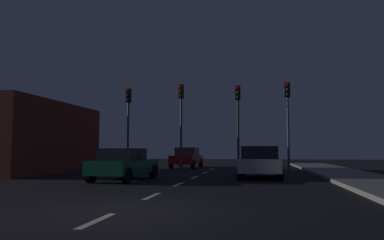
{
  "coord_description": "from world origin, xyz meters",
  "views": [
    {
      "loc": [
        2.98,
        -7.99,
        1.33
      ],
      "look_at": [
        -0.75,
        13.88,
        3.11
      ],
      "focal_mm": 35.06,
      "sensor_mm": 36.0,
      "label": 1
    }
  ],
  "objects_px": {
    "traffic_signal_center_right": "(238,111)",
    "traffic_signal_far_right": "(288,110)",
    "traffic_signal_far_left": "(128,113)",
    "car_oncoming_far": "(187,158)",
    "traffic_signal_center_left": "(181,111)",
    "car_stopped_ahead": "(260,162)",
    "car_adjacent_lane": "(124,164)"
  },
  "relations": [
    {
      "from": "traffic_signal_far_right",
      "to": "traffic_signal_far_left",
      "type": "bearing_deg",
      "value": -180.0
    },
    {
      "from": "car_adjacent_lane",
      "to": "traffic_signal_far_left",
      "type": "bearing_deg",
      "value": 108.34
    },
    {
      "from": "car_oncoming_far",
      "to": "traffic_signal_center_right",
      "type": "bearing_deg",
      "value": -48.41
    },
    {
      "from": "traffic_signal_far_left",
      "to": "car_adjacent_lane",
      "type": "distance_m",
      "value": 8.38
    },
    {
      "from": "traffic_signal_center_right",
      "to": "car_oncoming_far",
      "type": "relative_size",
      "value": 1.25
    },
    {
      "from": "car_oncoming_far",
      "to": "traffic_signal_far_right",
      "type": "bearing_deg",
      "value": -32.98
    },
    {
      "from": "traffic_signal_center_right",
      "to": "car_oncoming_far",
      "type": "xyz_separation_m",
      "value": [
        -4.07,
        4.58,
        -2.94
      ]
    },
    {
      "from": "traffic_signal_center_left",
      "to": "traffic_signal_center_right",
      "type": "relative_size",
      "value": 1.03
    },
    {
      "from": "car_stopped_ahead",
      "to": "traffic_signal_far_left",
      "type": "bearing_deg",
      "value": 149.26
    },
    {
      "from": "traffic_signal_far_left",
      "to": "traffic_signal_center_right",
      "type": "relative_size",
      "value": 1.0
    },
    {
      "from": "traffic_signal_center_left",
      "to": "car_stopped_ahead",
      "type": "xyz_separation_m",
      "value": [
        4.82,
        -4.95,
        -3.05
      ]
    },
    {
      "from": "traffic_signal_far_left",
      "to": "car_stopped_ahead",
      "type": "relative_size",
      "value": 1.3
    },
    {
      "from": "car_adjacent_lane",
      "to": "car_oncoming_far",
      "type": "xyz_separation_m",
      "value": [
        0.56,
        12.02,
        0.04
      ]
    },
    {
      "from": "traffic_signal_center_left",
      "to": "traffic_signal_far_right",
      "type": "relative_size",
      "value": 1.01
    },
    {
      "from": "traffic_signal_center_left",
      "to": "car_oncoming_far",
      "type": "distance_m",
      "value": 5.52
    },
    {
      "from": "traffic_signal_far_left",
      "to": "car_stopped_ahead",
      "type": "xyz_separation_m",
      "value": [
        8.32,
        -4.95,
        -2.94
      ]
    },
    {
      "from": "traffic_signal_center_right",
      "to": "car_adjacent_lane",
      "type": "distance_m",
      "value": 9.25
    },
    {
      "from": "traffic_signal_center_left",
      "to": "traffic_signal_center_right",
      "type": "xyz_separation_m",
      "value": [
        3.59,
        -0.0,
        -0.11
      ]
    },
    {
      "from": "traffic_signal_center_left",
      "to": "car_stopped_ahead",
      "type": "height_order",
      "value": "traffic_signal_center_left"
    },
    {
      "from": "traffic_signal_far_right",
      "to": "car_oncoming_far",
      "type": "distance_m",
      "value": 8.93
    },
    {
      "from": "traffic_signal_far_left",
      "to": "car_oncoming_far",
      "type": "relative_size",
      "value": 1.25
    },
    {
      "from": "traffic_signal_far_right",
      "to": "car_adjacent_lane",
      "type": "bearing_deg",
      "value": -135.69
    },
    {
      "from": "traffic_signal_far_left",
      "to": "traffic_signal_far_right",
      "type": "xyz_separation_m",
      "value": [
        10.08,
        0.0,
        0.07
      ]
    },
    {
      "from": "car_adjacent_lane",
      "to": "car_oncoming_far",
      "type": "distance_m",
      "value": 12.03
    },
    {
      "from": "traffic_signal_far_right",
      "to": "car_stopped_ahead",
      "type": "distance_m",
      "value": 6.05
    },
    {
      "from": "traffic_signal_far_left",
      "to": "car_stopped_ahead",
      "type": "bearing_deg",
      "value": -30.74
    },
    {
      "from": "traffic_signal_center_right",
      "to": "traffic_signal_far_right",
      "type": "bearing_deg",
      "value": 0.0
    },
    {
      "from": "car_stopped_ahead",
      "to": "car_oncoming_far",
      "type": "height_order",
      "value": "car_oncoming_far"
    },
    {
      "from": "traffic_signal_far_right",
      "to": "car_stopped_ahead",
      "type": "relative_size",
      "value": 1.33
    },
    {
      "from": "traffic_signal_far_left",
      "to": "car_adjacent_lane",
      "type": "relative_size",
      "value": 1.26
    },
    {
      "from": "traffic_signal_far_right",
      "to": "car_oncoming_far",
      "type": "height_order",
      "value": "traffic_signal_far_right"
    },
    {
      "from": "traffic_signal_center_left",
      "to": "car_adjacent_lane",
      "type": "xyz_separation_m",
      "value": [
        -1.04,
        -7.44,
        -3.09
      ]
    }
  ]
}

